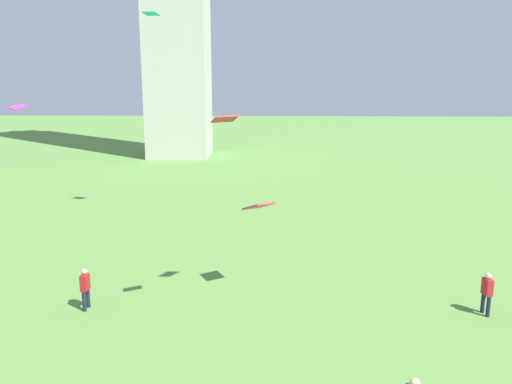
% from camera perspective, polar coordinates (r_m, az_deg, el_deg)
% --- Properties ---
extents(person_0, '(0.31, 0.51, 1.66)m').
position_cam_1_polar(person_0, '(21.69, 23.69, -9.78)').
color(person_0, '#1E2333').
rests_on(person_0, ground_plane).
extents(person_3, '(0.27, 0.51, 1.63)m').
position_cam_1_polar(person_3, '(21.38, -17.98, -9.68)').
color(person_3, '#1E2333').
rests_on(person_3, ground_plane).
extents(kite_flying_0, '(1.00, 1.07, 0.32)m').
position_cam_1_polar(kite_flying_0, '(33.81, -24.33, 8.36)').
color(kite_flying_0, '#DF349D').
extents(kite_flying_1, '(0.93, 0.83, 0.26)m').
position_cam_1_polar(kite_flying_1, '(17.30, -3.40, 7.88)').
color(kite_flying_1, red).
extents(kite_flying_3, '(1.03, 0.86, 0.22)m').
position_cam_1_polar(kite_flying_3, '(32.59, -11.29, 18.38)').
color(kite_flying_3, '#0FBFC3').
extents(kite_flying_5, '(1.41, 1.49, 0.52)m').
position_cam_1_polar(kite_flying_5, '(21.11, 0.29, -1.53)').
color(kite_flying_5, '#CE324C').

